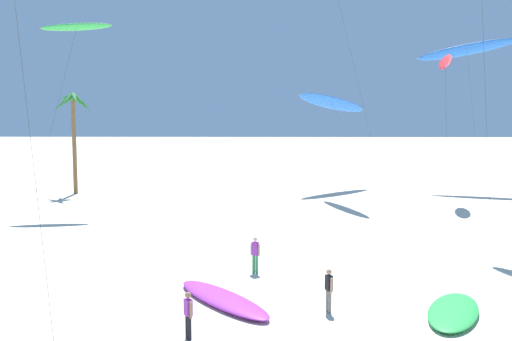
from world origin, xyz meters
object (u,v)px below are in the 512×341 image
palm_tree_1 (73,110)px  person_mid_field (188,313)px  person_foreground_walker (255,253)px  grounded_kite_1 (223,299)px  flying_kite_7 (445,62)px  flying_kite_4 (76,27)px  person_near_left (329,289)px  grounded_kite_2 (453,311)px  flying_kite_6 (467,50)px  flying_kite_1 (332,103)px

palm_tree_1 → person_mid_field: 37.24m
person_foreground_walker → grounded_kite_1: bearing=-105.9°
palm_tree_1 → flying_kite_7: 32.00m
palm_tree_1 → grounded_kite_1: 34.40m
flying_kite_4 → person_near_left: (16.49, -23.27, -12.72)m
person_foreground_walker → person_near_left: size_ratio=1.03×
flying_kite_4 → person_mid_field: size_ratio=8.73×
flying_kite_7 → grounded_kite_1: flying_kite_7 is taller
flying_kite_4 → grounded_kite_1: size_ratio=2.48×
grounded_kite_2 → grounded_kite_1: bearing=171.5°
flying_kite_6 → flying_kite_1: bearing=-177.9°
flying_kite_4 → person_foreground_walker: (13.63, -17.96, -12.69)m
flying_kite_1 → person_mid_field: size_ratio=6.78×
flying_kite_4 → grounded_kite_1: (12.42, -22.20, -13.48)m
flying_kite_7 → person_foreground_walker: bearing=-124.2°
grounded_kite_1 → person_mid_field: person_mid_field is taller
person_mid_field → flying_kite_4: bearing=114.0°
grounded_kite_1 → person_foreground_walker: person_foreground_walker is taller
flying_kite_6 → grounded_kite_1: size_ratio=2.53×
grounded_kite_1 → grounded_kite_2: (8.69, -1.31, -0.01)m
person_mid_field → palm_tree_1: bearing=113.3°
flying_kite_6 → person_foreground_walker: 37.77m
flying_kite_1 → grounded_kite_1: 35.72m
flying_kite_6 → grounded_kite_1: flying_kite_6 is taller
flying_kite_6 → flying_kite_4: bearing=-159.7°
person_near_left → person_foreground_walker: bearing=118.3°
grounded_kite_1 → person_mid_field: bearing=-103.1°
palm_tree_1 → grounded_kite_1: (15.37, -29.90, -7.28)m
grounded_kite_2 → person_foreground_walker: person_foreground_walker is taller
palm_tree_1 → flying_kite_6: flying_kite_6 is taller
palm_tree_1 → person_foreground_walker: size_ratio=5.20×
person_mid_field → person_near_left: bearing=28.6°
palm_tree_1 → person_near_left: bearing=-57.9°
flying_kite_4 → grounded_kite_2: (21.11, -23.51, -13.49)m
palm_tree_1 → flying_kite_6: size_ratio=0.62×
palm_tree_1 → flying_kite_4: size_ratio=0.64×
grounded_kite_2 → palm_tree_1: bearing=127.6°
flying_kite_1 → person_mid_field: flying_kite_1 is taller
flying_kite_6 → flying_kite_7: size_ratio=1.16×
flying_kite_6 → person_mid_field: (-21.40, -38.13, -12.18)m
flying_kite_7 → grounded_kite_1: bearing=-121.6°
palm_tree_1 → grounded_kite_2: 40.07m
grounded_kite_1 → person_foreground_walker: 4.48m
palm_tree_1 → person_near_left: size_ratio=5.35×
flying_kite_1 → flying_kite_7: size_ratio=0.88×
grounded_kite_1 → person_near_left: bearing=-14.7°
grounded_kite_1 → flying_kite_7: bearing=58.4°
flying_kite_7 → person_near_left: bearing=-113.9°
flying_kite_1 → flying_kite_6: (12.56, 0.46, 4.97)m
flying_kite_6 → person_foreground_walker: flying_kite_6 is taller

